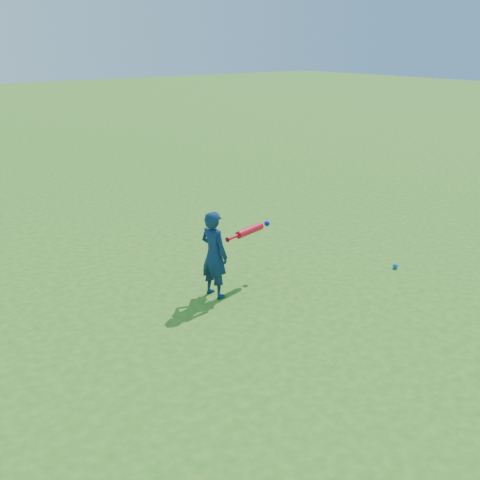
{
  "coord_description": "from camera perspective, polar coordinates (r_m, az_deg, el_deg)",
  "views": [
    {
      "loc": [
        -2.98,
        -4.59,
        3.03
      ],
      "look_at": [
        0.97,
        0.56,
        0.61
      ],
      "focal_mm": 40.0,
      "sensor_mm": 36.0,
      "label": 1
    }
  ],
  "objects": [
    {
      "name": "ground",
      "position": [
        6.25,
        -3.94,
        -8.54
      ],
      "size": [
        80.0,
        80.0,
        0.0
      ],
      "primitive_type": "plane",
      "color": "#2E6B19",
      "rests_on": "ground"
    },
    {
      "name": "ground_ball_blue",
      "position": [
        7.88,
        16.24,
        -2.7
      ],
      "size": [
        0.07,
        0.07,
        0.07
      ],
      "primitive_type": "sphere",
      "color": "blue",
      "rests_on": "ground"
    },
    {
      "name": "child",
      "position": [
        6.6,
        -2.78,
        -1.56
      ],
      "size": [
        0.33,
        0.45,
        1.11
      ],
      "primitive_type": "imported",
      "rotation": [
        0.0,
        0.0,
        1.74
      ],
      "color": "#0F2349",
      "rests_on": "ground"
    },
    {
      "name": "bat_swing",
      "position": [
        6.98,
        1.21,
        1.09
      ],
      "size": [
        0.84,
        0.25,
        0.1
      ],
      "rotation": [
        0.0,
        0.0,
        0.22
      ],
      "color": "red",
      "rests_on": "ground"
    }
  ]
}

